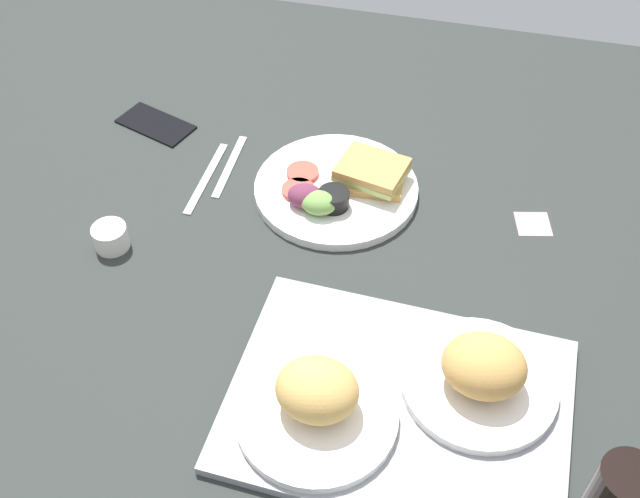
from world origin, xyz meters
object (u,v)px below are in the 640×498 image
at_px(serving_tray, 398,404).
at_px(bread_plate_near, 482,373).
at_px(plate_with_salad, 339,187).
at_px(knife, 206,177).
at_px(sticky_note, 533,224).
at_px(bread_plate_far, 317,401).
at_px(espresso_cup, 111,237).
at_px(fork, 230,166).
at_px(cell_phone, 155,123).

distance_m(serving_tray, bread_plate_near, 0.12).
xyz_separation_m(bread_plate_near, plate_with_salad, (0.27, -0.34, -0.03)).
xyz_separation_m(knife, sticky_note, (-0.57, -0.02, -0.00)).
xyz_separation_m(bread_plate_far, espresso_cup, (0.40, -0.23, -0.03)).
bearing_deg(plate_with_salad, bread_plate_near, 128.41).
bearing_deg(fork, bread_plate_near, 51.15).
relative_size(bread_plate_far, plate_with_salad, 0.76).
bearing_deg(sticky_note, serving_tray, 68.61).
height_order(bread_plate_far, espresso_cup, bread_plate_far).
bearing_deg(plate_with_salad, cell_phone, -15.29).
xyz_separation_m(serving_tray, bread_plate_near, (-0.10, -0.05, 0.04)).
bearing_deg(cell_phone, sticky_note, -168.94).
relative_size(fork, sticky_note, 3.04).
relative_size(espresso_cup, knife, 0.29).
bearing_deg(knife, bread_plate_near, 57.63).
distance_m(bread_plate_near, bread_plate_far, 0.22).
bearing_deg(plate_with_salad, bread_plate_far, 99.26).
bearing_deg(espresso_cup, plate_with_salad, -147.65).
bearing_deg(bread_plate_near, plate_with_salad, -51.59).
bearing_deg(bread_plate_far, knife, -53.81).
xyz_separation_m(serving_tray, plate_with_salad, (0.17, -0.39, 0.01)).
distance_m(serving_tray, sticky_note, 0.43).
distance_m(plate_with_salad, cell_phone, 0.40).
xyz_separation_m(bread_plate_near, cell_phone, (0.65, -0.45, -0.04)).
relative_size(bread_plate_far, fork, 1.26).
relative_size(plate_with_salad, espresso_cup, 5.02).
height_order(bread_plate_far, sticky_note, bread_plate_far).
bearing_deg(bread_plate_far, cell_phone, -50.06).
bearing_deg(cell_phone, fork, 174.13).
bearing_deg(fork, serving_tray, 41.00).
bearing_deg(fork, espresso_cup, -28.82).
bearing_deg(fork, plate_with_salad, 81.99).
bearing_deg(sticky_note, espresso_cup, 18.20).
xyz_separation_m(serving_tray, espresso_cup, (0.50, -0.18, 0.01)).
bearing_deg(serving_tray, knife, -42.58).
bearing_deg(knife, serving_tray, 47.82).
bearing_deg(cell_phone, bread_plate_near, 164.34).
xyz_separation_m(serving_tray, fork, (0.38, -0.42, -0.01)).
bearing_deg(serving_tray, fork, -47.66).
bearing_deg(espresso_cup, sticky_note, -161.80).
bearing_deg(espresso_cup, bread_plate_far, 150.04).
distance_m(espresso_cup, sticky_note, 0.69).
bearing_deg(cell_phone, bread_plate_far, 148.68).
relative_size(serving_tray, bread_plate_far, 2.10).
height_order(fork, knife, same).
relative_size(serving_tray, sticky_note, 8.04).
distance_m(fork, sticky_note, 0.54).
xyz_separation_m(bread_plate_near, bread_plate_far, (0.20, 0.09, -0.00)).
relative_size(serving_tray, fork, 2.65).
bearing_deg(serving_tray, cell_phone, -41.84).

